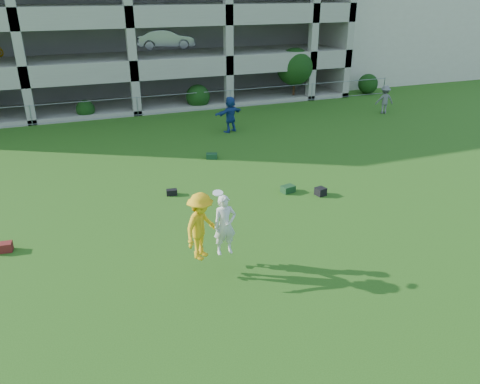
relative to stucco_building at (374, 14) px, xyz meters
name	(u,v)px	position (x,y,z in m)	size (l,w,h in m)	color
ground	(260,286)	(-23.00, -28.00, -5.00)	(100.00, 100.00, 0.00)	#235114
stucco_building	(374,14)	(0.00, 0.00, 0.00)	(16.00, 14.00, 10.00)	beige
bystander_d	(230,114)	(-18.84, -14.15, -4.03)	(1.79, 0.57, 1.93)	navy
bystander_f	(385,100)	(-8.53, -13.75, -4.14)	(1.11, 0.64, 1.72)	slate
bag_red_a	(2,247)	(-29.49, -23.64, -4.86)	(0.55, 0.30, 0.28)	#510E1C
bag_black_b	(172,192)	(-23.81, -21.35, -4.89)	(0.40, 0.25, 0.22)	black
bag_green_c	(288,189)	(-19.55, -22.69, -4.87)	(0.50, 0.35, 0.26)	#133514
crate_d	(321,191)	(-18.53, -23.39, -4.85)	(0.35, 0.35, 0.30)	black
bag_green_g	(212,156)	(-21.13, -17.98, -4.88)	(0.50, 0.30, 0.25)	#12331B
frisbee_contest	(206,226)	(-24.08, -26.84, -3.57)	(1.76, 1.34, 2.07)	yellow
parking_garage	(110,6)	(-23.01, -0.30, 1.01)	(30.00, 14.00, 12.00)	#9E998C
fence	(137,106)	(-23.00, -9.00, -4.39)	(36.06, 0.06, 1.20)	gray
shrub_row	(206,84)	(-18.41, -8.30, -3.49)	(34.38, 2.52, 3.50)	#163D11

